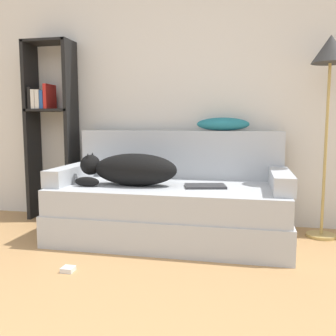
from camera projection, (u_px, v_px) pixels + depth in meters
wall_back at (164, 81)px, 3.56m from camera, size 7.06×0.06×2.70m
couch at (170, 212)px, 3.09m from camera, size 1.88×0.94×0.45m
couch_backrest at (179, 154)px, 3.42m from camera, size 1.84×0.15×0.43m
couch_arm_left at (72, 174)px, 3.23m from camera, size 0.15×0.75×0.14m
couch_arm_right at (281, 180)px, 2.87m from camera, size 0.15×0.75×0.14m
dog at (130, 169)px, 3.02m from camera, size 0.81×0.31×0.26m
laptop at (205, 186)px, 2.94m from camera, size 0.35×0.27×0.02m
throw_pillow at (223, 124)px, 3.33m from camera, size 0.47×0.18×0.12m
bookshelf at (50, 120)px, 3.66m from camera, size 0.46×0.26×1.73m
floor_lamp at (330, 66)px, 2.97m from camera, size 0.29×0.29×1.65m
power_adapter at (68, 269)px, 2.42m from camera, size 0.08×0.08×0.03m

